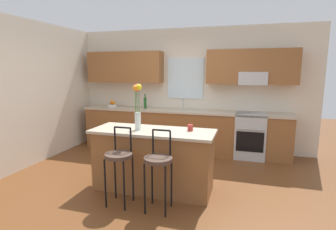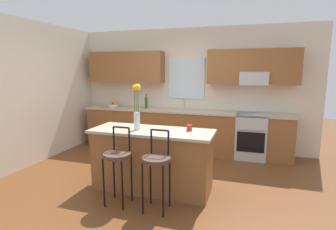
{
  "view_description": "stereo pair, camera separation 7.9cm",
  "coord_description": "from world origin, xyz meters",
  "px_view_note": "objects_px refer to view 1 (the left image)",
  "views": [
    {
      "loc": [
        1.35,
        -3.86,
        1.79
      ],
      "look_at": [
        0.02,
        0.55,
        1.0
      ],
      "focal_mm": 28.19,
      "sensor_mm": 36.0,
      "label": 1
    },
    {
      "loc": [
        1.43,
        -3.83,
        1.79
      ],
      "look_at": [
        0.02,
        0.55,
        1.0
      ],
      "focal_mm": 28.19,
      "sensor_mm": 36.0,
      "label": 2
    }
  ],
  "objects_px": {
    "bar_stool_near": "(119,159)",
    "bottle_olive_oil": "(145,103)",
    "bar_stool_middle": "(158,163)",
    "fruit_bowl_oranges": "(112,105)",
    "mug_ceramic": "(190,128)",
    "kitchen_island": "(153,160)",
    "flower_vase": "(137,103)",
    "oven_range": "(250,135)"
  },
  "relations": [
    {
      "from": "bar_stool_near",
      "to": "bottle_olive_oil",
      "type": "bearing_deg",
      "value": 104.0
    },
    {
      "from": "bar_stool_middle",
      "to": "fruit_bowl_oranges",
      "type": "relative_size",
      "value": 4.34
    },
    {
      "from": "bar_stool_near",
      "to": "mug_ceramic",
      "type": "xyz_separation_m",
      "value": [
        0.81,
        0.66,
        0.33
      ]
    },
    {
      "from": "bar_stool_near",
      "to": "kitchen_island",
      "type": "bearing_deg",
      "value": 63.57
    },
    {
      "from": "bar_stool_middle",
      "to": "mug_ceramic",
      "type": "height_order",
      "value": "bar_stool_middle"
    },
    {
      "from": "flower_vase",
      "to": "fruit_bowl_oranges",
      "type": "xyz_separation_m",
      "value": [
        -1.55,
        2.06,
        -0.34
      ]
    },
    {
      "from": "mug_ceramic",
      "to": "fruit_bowl_oranges",
      "type": "xyz_separation_m",
      "value": [
        -2.3,
        1.9,
        0.01
      ]
    },
    {
      "from": "kitchen_island",
      "to": "mug_ceramic",
      "type": "height_order",
      "value": "mug_ceramic"
    },
    {
      "from": "fruit_bowl_oranges",
      "to": "flower_vase",
      "type": "bearing_deg",
      "value": -53.12
    },
    {
      "from": "kitchen_island",
      "to": "fruit_bowl_oranges",
      "type": "relative_size",
      "value": 7.56
    },
    {
      "from": "bar_stool_near",
      "to": "mug_ceramic",
      "type": "relative_size",
      "value": 11.58
    },
    {
      "from": "flower_vase",
      "to": "fruit_bowl_oranges",
      "type": "bearing_deg",
      "value": 126.88
    },
    {
      "from": "kitchen_island",
      "to": "bottle_olive_oil",
      "type": "distance_m",
      "value": 2.28
    },
    {
      "from": "kitchen_island",
      "to": "bottle_olive_oil",
      "type": "bearing_deg",
      "value": 114.46
    },
    {
      "from": "kitchen_island",
      "to": "mug_ceramic",
      "type": "relative_size",
      "value": 20.16
    },
    {
      "from": "bar_stool_middle",
      "to": "fruit_bowl_oranges",
      "type": "xyz_separation_m",
      "value": [
        -2.04,
        2.57,
        0.34
      ]
    },
    {
      "from": "oven_range",
      "to": "mug_ceramic",
      "type": "distance_m",
      "value": 2.12
    },
    {
      "from": "bar_stool_middle",
      "to": "bar_stool_near",
      "type": "bearing_deg",
      "value": 180.0
    },
    {
      "from": "fruit_bowl_oranges",
      "to": "bar_stool_near",
      "type": "bearing_deg",
      "value": -59.9
    },
    {
      "from": "oven_range",
      "to": "fruit_bowl_oranges",
      "type": "distance_m",
      "value": 3.2
    },
    {
      "from": "mug_ceramic",
      "to": "fruit_bowl_oranges",
      "type": "bearing_deg",
      "value": 140.38
    },
    {
      "from": "mug_ceramic",
      "to": "bottle_olive_oil",
      "type": "bearing_deg",
      "value": 127.39
    },
    {
      "from": "bottle_olive_oil",
      "to": "kitchen_island",
      "type": "bearing_deg",
      "value": -65.54
    },
    {
      "from": "bar_stool_near",
      "to": "mug_ceramic",
      "type": "bearing_deg",
      "value": 39.15
    },
    {
      "from": "kitchen_island",
      "to": "bar_stool_middle",
      "type": "relative_size",
      "value": 1.74
    },
    {
      "from": "bar_stool_near",
      "to": "fruit_bowl_oranges",
      "type": "bearing_deg",
      "value": 120.1
    },
    {
      "from": "bottle_olive_oil",
      "to": "mug_ceramic",
      "type": "bearing_deg",
      "value": -52.61
    },
    {
      "from": "kitchen_island",
      "to": "flower_vase",
      "type": "relative_size",
      "value": 2.7
    },
    {
      "from": "oven_range",
      "to": "mug_ceramic",
      "type": "bearing_deg",
      "value": -114.64
    },
    {
      "from": "bar_stool_near",
      "to": "oven_range",
      "type": "bearing_deg",
      "value": 56.6
    },
    {
      "from": "flower_vase",
      "to": "kitchen_island",
      "type": "bearing_deg",
      "value": 13.15
    },
    {
      "from": "kitchen_island",
      "to": "oven_range",
      "type": "bearing_deg",
      "value": 54.82
    },
    {
      "from": "bar_stool_near",
      "to": "mug_ceramic",
      "type": "distance_m",
      "value": 1.1
    },
    {
      "from": "bar_stool_middle",
      "to": "mug_ceramic",
      "type": "distance_m",
      "value": 0.79
    },
    {
      "from": "bar_stool_middle",
      "to": "bottle_olive_oil",
      "type": "bearing_deg",
      "value": 114.89
    },
    {
      "from": "kitchen_island",
      "to": "bar_stool_near",
      "type": "distance_m",
      "value": 0.64
    },
    {
      "from": "kitchen_island",
      "to": "fruit_bowl_oranges",
      "type": "height_order",
      "value": "fruit_bowl_oranges"
    },
    {
      "from": "flower_vase",
      "to": "mug_ceramic",
      "type": "xyz_separation_m",
      "value": [
        0.75,
        0.16,
        -0.35
      ]
    },
    {
      "from": "bottle_olive_oil",
      "to": "bar_stool_near",
      "type": "bearing_deg",
      "value": -76.0
    },
    {
      "from": "kitchen_island",
      "to": "flower_vase",
      "type": "height_order",
      "value": "flower_vase"
    },
    {
      "from": "flower_vase",
      "to": "bottle_olive_oil",
      "type": "xyz_separation_m",
      "value": [
        -0.7,
        2.06,
        -0.26
      ]
    },
    {
      "from": "oven_range",
      "to": "bottle_olive_oil",
      "type": "height_order",
      "value": "bottle_olive_oil"
    }
  ]
}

